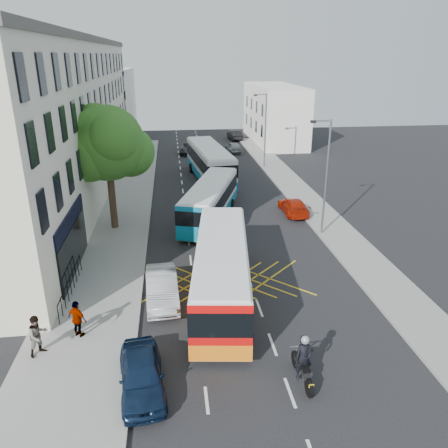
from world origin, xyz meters
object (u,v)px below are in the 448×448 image
object	(u,v)px
motorbike	(303,360)
parked_car_silver	(162,287)
bus_mid	(210,201)
bus_far	(210,162)
distant_car_silver	(233,147)
lamp_far	(264,127)
bus_near	(222,270)
pedestrian_far	(77,319)
pedestrian_near	(38,335)
distant_car_grey	(190,148)
parked_car_blue	(142,374)
lamp_near	(325,172)
street_tree	(107,144)
distant_car_dark	(235,135)
red_hatchback	(293,206)

from	to	relation	value
motorbike	parked_car_silver	size ratio (longest dim) A/B	0.52
bus_mid	bus_far	distance (m)	11.82
distant_car_silver	lamp_far	bearing A→B (deg)	98.24
bus_near	bus_far	size ratio (longest dim) A/B	0.93
pedestrian_far	lamp_far	bearing A→B (deg)	-81.96
bus_mid	motorbike	bearing A→B (deg)	-66.18
lamp_far	pedestrian_near	bearing A→B (deg)	-117.13
lamp_far	pedestrian_far	distance (m)	34.10
distant_car_grey	pedestrian_near	world-z (taller)	pedestrian_near
pedestrian_near	parked_car_blue	bearing A→B (deg)	-74.22
bus_mid	pedestrian_near	xyz separation A→B (m)	(-8.68, -15.63, -0.48)
distant_car_silver	lamp_near	bearing A→B (deg)	88.86
bus_mid	pedestrian_far	distance (m)	16.26
street_tree	parked_car_blue	bearing A→B (deg)	-80.33
parked_car_silver	distant_car_silver	size ratio (longest dim) A/B	1.16
street_tree	distant_car_dark	bearing A→B (deg)	68.08
bus_near	parked_car_silver	distance (m)	3.25
street_tree	distant_car_silver	xyz separation A→B (m)	(12.53, 25.97, -5.62)
red_hatchback	distant_car_dark	xyz separation A→B (m)	(0.00, 33.13, 0.10)
bus_near	parked_car_blue	xyz separation A→B (m)	(-3.82, -6.33, -0.97)
motorbike	red_hatchback	distance (m)	19.69
motorbike	distant_car_dark	world-z (taller)	motorbike
bus_mid	distant_car_dark	distance (m)	34.47
lamp_near	motorbike	size ratio (longest dim) A/B	3.35
lamp_near	red_hatchback	size ratio (longest dim) A/B	1.86
distant_car_silver	pedestrian_far	distance (m)	41.43
red_hatchback	parked_car_silver	bearing A→B (deg)	48.63
lamp_near	parked_car_silver	world-z (taller)	lamp_near
street_tree	lamp_far	size ratio (longest dim) A/B	1.10
pedestrian_far	bus_far	bearing A→B (deg)	-73.61
parked_car_silver	distant_car_grey	world-z (taller)	parked_car_silver
bus_mid	pedestrian_near	distance (m)	17.88
pedestrian_far	parked_car_blue	bearing A→B (deg)	163.73
parked_car_silver	red_hatchback	bearing A→B (deg)	46.76
lamp_far	bus_far	xyz separation A→B (m)	(-6.49, -4.22, -2.81)
lamp_near	bus_near	world-z (taller)	lamp_near
lamp_near	bus_mid	bearing A→B (deg)	151.90
bus_near	distant_car_silver	size ratio (longest dim) A/B	2.92
pedestrian_near	distant_car_silver	bearing A→B (deg)	26.38
lamp_far	bus_near	bearing A→B (deg)	-106.02
distant_car_grey	distant_car_dark	world-z (taller)	distant_car_dark
bus_near	pedestrian_near	xyz separation A→B (m)	(-8.22, -3.83, -0.60)
parked_car_silver	pedestrian_near	distance (m)	6.49
lamp_far	distant_car_grey	world-z (taller)	lamp_far
street_tree	parked_car_blue	size ratio (longest dim) A/B	2.15
lamp_near	parked_car_blue	xyz separation A→B (m)	(-11.80, -14.12, -3.92)
parked_car_blue	distant_car_silver	world-z (taller)	parked_car_blue
bus_near	distant_car_silver	bearing A→B (deg)	88.21
distant_car_silver	bus_far	bearing A→B (deg)	66.39
parked_car_blue	pedestrian_near	distance (m)	5.08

